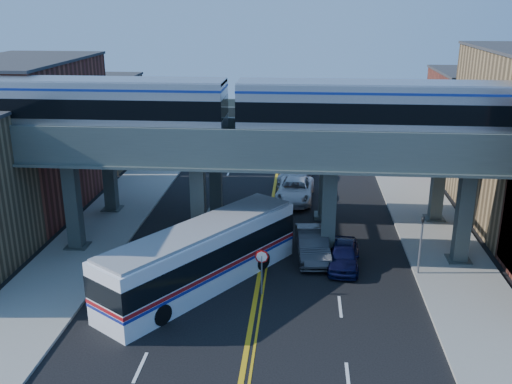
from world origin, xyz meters
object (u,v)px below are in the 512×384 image
stop_sign (262,265)px  traffic_signal (421,239)px  transit_bus (202,257)px  car_lane_a (344,255)px  car_lane_b (313,244)px  car_lane_d (296,171)px  transit_train (375,110)px  car_lane_c (295,190)px

stop_sign → traffic_signal: bearing=18.6°
traffic_signal → transit_bus: size_ratio=0.33×
car_lane_a → transit_bus: bearing=-154.1°
stop_sign → car_lane_a: stop_sign is taller
car_lane_a → car_lane_b: (-1.86, 1.16, 0.11)m
traffic_signal → car_lane_a: bearing=169.3°
traffic_signal → transit_bus: traffic_signal is taller
stop_sign → traffic_signal: size_ratio=0.64×
car_lane_b → car_lane_d: car_lane_d is taller
transit_train → car_lane_a: 8.75m
stop_sign → car_lane_d: size_ratio=0.42×
car_lane_c → traffic_signal: bearing=-56.1°
stop_sign → car_lane_c: (1.50, 15.68, -0.91)m
transit_bus → car_lane_c: 15.74m
transit_train → car_lane_a: (-1.40, -1.20, -8.55)m
traffic_signal → car_lane_b: size_ratio=0.77×
traffic_signal → car_lane_a: 4.59m
car_lane_b → traffic_signal: bearing=-22.7°
transit_bus → car_lane_d: bearing=21.0°
car_lane_b → transit_bus: bearing=-150.5°
transit_bus → traffic_signal: bearing=-44.9°
transit_train → car_lane_c: size_ratio=7.98×
car_lane_a → stop_sign: bearing=-135.6°
transit_train → transit_bus: transit_train is taller
transit_train → car_lane_b: 9.05m
stop_sign → car_lane_b: stop_sign is taller
car_lane_b → transit_train: bearing=-4.3°
transit_bus → car_lane_b: size_ratio=2.35×
car_lane_c → stop_sign: bearing=-91.8°
stop_sign → car_lane_a: 6.09m
stop_sign → transit_train: bearing=39.6°
traffic_signal → stop_sign: bearing=-161.4°
stop_sign → car_lane_d: 20.96m
traffic_signal → car_lane_a: size_ratio=0.91×
stop_sign → car_lane_a: size_ratio=0.58×
car_lane_a → car_lane_d: (-3.15, 17.09, 0.15)m
transit_train → car_lane_d: transit_train is taller
car_lane_b → stop_sign: bearing=-124.2°
transit_bus → car_lane_c: (4.89, 14.94, -0.90)m
traffic_signal → car_lane_c: (-7.40, 12.68, -1.46)m
car_lane_b → car_lane_c: car_lane_b is taller
stop_sign → car_lane_d: bearing=85.9°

